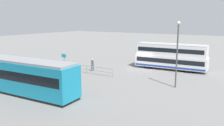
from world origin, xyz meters
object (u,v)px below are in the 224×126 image
at_px(tram_yellow, 13,74).
at_px(info_sign, 64,58).
at_px(double_decker_bus, 171,57).
at_px(pedestrian_near_railing, 92,64).
at_px(street_lamp, 177,50).

height_order(tram_yellow, info_sign, tram_yellow).
xyz_separation_m(double_decker_bus, pedestrian_near_railing, (9.31, 6.89, -0.91)).
height_order(double_decker_bus, tram_yellow, double_decker_bus).
relative_size(tram_yellow, info_sign, 6.56).
relative_size(double_decker_bus, tram_yellow, 0.67).
xyz_separation_m(pedestrian_near_railing, street_lamp, (-12.66, 1.87, 3.15)).
relative_size(pedestrian_near_railing, info_sign, 0.76).
relative_size(pedestrian_near_railing, street_lamp, 0.25).
bearing_deg(info_sign, street_lamp, 177.58).
distance_m(tram_yellow, pedestrian_near_railing, 12.09).
distance_m(pedestrian_near_railing, info_sign, 4.59).
relative_size(info_sign, street_lamp, 0.33).
xyz_separation_m(info_sign, street_lamp, (-17.07, 0.72, 2.58)).
bearing_deg(street_lamp, info_sign, -2.42).
distance_m(double_decker_bus, street_lamp, 9.64).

